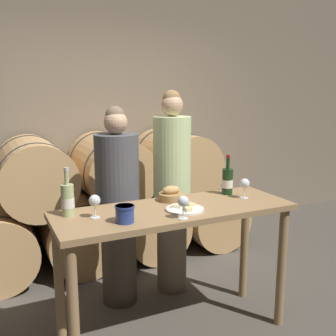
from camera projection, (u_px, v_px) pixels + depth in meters
The scene contains 14 objects.
ground_plane at pixel (175, 333), 2.79m from camera, with size 10.00×10.00×0.00m, color #4C473F.
stone_wall_back at pixel (92, 99), 4.32m from camera, with size 10.00×0.12×3.20m.
barrel_stack at pixel (111, 201), 3.99m from camera, with size 2.85×0.95×1.27m.
tasting_table at pixel (175, 230), 2.64m from camera, with size 1.61×0.57×0.93m.
person_left at pixel (118, 207), 3.08m from camera, with size 0.34×0.34×1.58m.
person_right at pixel (172, 191), 3.26m from camera, with size 0.31×0.31×1.70m.
wine_bottle_red at pixel (227, 181), 2.94m from camera, with size 0.08×0.08×0.30m.
wine_bottle_white at pixel (68, 200), 2.43m from camera, with size 0.08×0.08×0.30m.
blue_crock at pixel (125, 213), 2.31m from camera, with size 0.12×0.12×0.10m.
bread_basket at pixel (171, 195), 2.78m from camera, with size 0.17×0.17×0.11m.
cheese_plate at pixel (185, 209), 2.56m from camera, with size 0.25×0.25×0.04m.
wine_glass_far_left at pixel (95, 201), 2.39m from camera, with size 0.07×0.07×0.15m.
wine_glass_left at pixel (183, 202), 2.37m from camera, with size 0.07×0.07×0.15m.
wine_glass_center at pixel (245, 184), 2.83m from camera, with size 0.07×0.07×0.15m.
Camera 1 is at (-1.12, -2.25, 1.70)m, focal length 42.00 mm.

